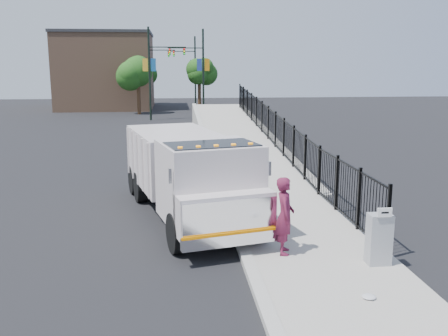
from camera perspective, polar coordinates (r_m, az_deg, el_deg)
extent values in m
plane|color=black|center=(14.45, 1.55, -7.91)|extent=(120.00, 120.00, 0.00)
cube|color=#9E998E|center=(13.00, 11.30, -10.18)|extent=(3.55, 12.00, 0.12)
cube|color=#ADAAA3|center=(12.58, 2.74, -10.62)|extent=(0.30, 12.00, 0.16)
cube|color=#9E998E|center=(30.14, 1.64, 2.49)|extent=(3.95, 24.06, 3.19)
cube|color=black|center=(26.34, 5.87, 3.07)|extent=(0.10, 28.00, 1.80)
cube|color=black|center=(16.45, -4.37, -3.31)|extent=(2.78, 7.39, 0.24)
cube|color=silver|center=(13.87, -1.74, -1.54)|extent=(3.03, 2.91, 2.16)
cube|color=silver|center=(12.78, 0.13, -5.21)|extent=(2.64, 1.33, 1.08)
cube|color=silver|center=(12.42, 0.76, -5.72)|extent=(2.43, 0.67, 0.92)
cube|color=silver|center=(12.52, 0.89, -8.19)|extent=(2.56, 0.80, 0.30)
cube|color=orange|center=(12.46, 0.89, -7.49)|extent=(2.53, 0.66, 0.06)
cube|color=black|center=(13.49, -1.41, 0.89)|extent=(2.64, 1.92, 0.92)
cube|color=silver|center=(17.54, -5.63, 1.23)|extent=(3.59, 5.02, 1.84)
cube|color=silver|center=(12.40, -6.17, -0.91)|extent=(0.08, 0.08, 0.38)
cube|color=silver|center=(13.26, 5.24, -0.06)|extent=(0.08, 0.08, 0.38)
cube|color=orange|center=(12.78, -5.04, 2.31)|extent=(0.13, 0.11, 0.06)
cube|color=orange|center=(12.91, -2.95, 2.43)|extent=(0.13, 0.11, 0.06)
cube|color=orange|center=(13.05, -0.90, 2.55)|extent=(0.13, 0.11, 0.06)
cube|color=orange|center=(13.21, 1.10, 2.66)|extent=(0.13, 0.11, 0.06)
cube|color=orange|center=(13.39, 3.05, 2.77)|extent=(0.13, 0.11, 0.06)
cylinder|color=black|center=(13.19, -5.43, -7.43)|extent=(0.59, 1.13, 1.08)
cylinder|color=black|center=(13.88, 3.74, -6.41)|extent=(0.59, 1.13, 1.08)
cylinder|color=black|center=(18.17, -9.53, -2.16)|extent=(0.59, 1.13, 1.08)
cylinder|color=black|center=(18.68, -2.67, -1.63)|extent=(0.59, 1.13, 1.08)
cylinder|color=black|center=(19.31, -10.16, -1.35)|extent=(0.59, 1.13, 1.08)
cylinder|color=black|center=(19.79, -3.67, -0.87)|extent=(0.59, 1.13, 1.08)
imported|color=maroon|center=(12.75, 6.95, -5.42)|extent=(0.59, 0.79, 1.99)
cube|color=gray|center=(12.67, 17.28, -7.77)|extent=(0.55, 0.40, 1.25)
cube|color=white|center=(12.26, 17.89, -4.86)|extent=(0.35, 0.04, 0.22)
ellipsoid|color=silver|center=(11.07, 16.22, -13.92)|extent=(0.30, 0.30, 0.07)
cylinder|color=black|center=(44.55, -8.51, 10.55)|extent=(0.18, 0.18, 8.00)
cube|color=black|center=(44.53, -6.48, 13.57)|extent=(3.20, 0.08, 0.08)
cube|color=black|center=(44.53, -4.57, 13.15)|extent=(0.18, 0.22, 0.60)
cube|color=#17568F|center=(44.53, -8.08, 11.60)|extent=(0.45, 0.04, 1.10)
cube|color=gold|center=(44.56, -9.00, 11.57)|extent=(0.45, 0.04, 1.10)
cylinder|color=black|center=(46.77, -2.38, 10.72)|extent=(0.18, 0.18, 8.00)
cube|color=black|center=(46.71, -4.42, 13.52)|extent=(3.20, 0.08, 0.08)
cube|color=black|center=(46.68, -6.23, 13.06)|extent=(0.18, 0.22, 0.60)
cube|color=#C87B12|center=(46.78, -1.96, 11.71)|extent=(0.45, 0.04, 1.10)
cube|color=navy|center=(46.74, -2.83, 11.70)|extent=(0.45, 0.04, 1.10)
cylinder|color=black|center=(54.26, -8.98, 10.74)|extent=(0.18, 0.18, 8.00)
cube|color=black|center=(54.21, -7.33, 13.22)|extent=(3.20, 0.08, 0.08)
cube|color=black|center=(54.19, -5.76, 12.88)|extent=(0.18, 0.22, 0.60)
cube|color=#1C27A2|center=(54.24, -8.63, 11.60)|extent=(0.45, 0.04, 1.10)
cube|color=orange|center=(54.27, -9.39, 11.57)|extent=(0.45, 0.04, 1.10)
cylinder|color=black|center=(59.30, -3.31, 10.94)|extent=(0.18, 0.18, 8.00)
cube|color=black|center=(59.26, -4.92, 13.14)|extent=(3.20, 0.08, 0.08)
cube|color=black|center=(59.24, -6.34, 12.78)|extent=(0.18, 0.22, 0.60)
cube|color=orange|center=(59.31, -2.97, 11.72)|extent=(0.45, 0.04, 1.10)
cube|color=navy|center=(59.28, -3.66, 11.71)|extent=(0.45, 0.04, 1.10)
cylinder|color=#382314|center=(50.16, -9.71, 7.90)|extent=(0.36, 0.36, 3.20)
sphere|color=#194714|center=(50.06, -9.81, 10.64)|extent=(3.07, 3.07, 3.07)
cylinder|color=#382314|center=(54.20, -2.82, 8.33)|extent=(0.36, 0.36, 3.20)
sphere|color=#194714|center=(54.10, -2.85, 10.86)|extent=(2.24, 2.24, 2.24)
cylinder|color=#382314|center=(62.47, -9.12, 8.65)|extent=(0.36, 0.36, 3.20)
sphere|color=#194714|center=(62.39, -9.19, 10.85)|extent=(3.10, 3.10, 3.10)
cube|color=#8C664C|center=(57.95, -13.27, 10.63)|extent=(10.00, 10.00, 8.00)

